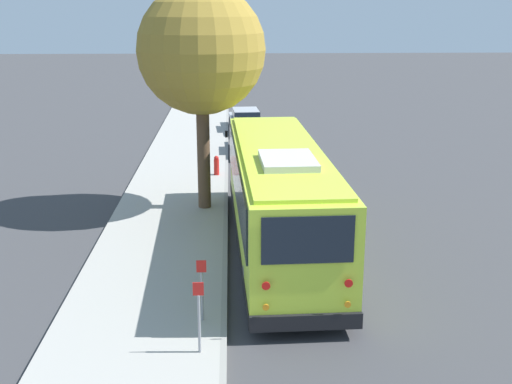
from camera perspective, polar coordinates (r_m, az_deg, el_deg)
name	(u,v)px	position (r m, az deg, el deg)	size (l,w,h in m)	color
ground_plane	(277,258)	(18.48, 1.90, -5.92)	(160.00, 160.00, 0.00)	#3D3D3F
sidewalk_slab	(156,258)	(18.53, -8.86, -5.80)	(80.00, 3.78, 0.15)	#A3A099
curb_strip	(225,257)	(18.41, -2.77, -5.77)	(80.00, 0.14, 0.15)	gray
shuttle_bus	(279,193)	(18.56, 2.06, -0.08)	(11.16, 3.01, 3.27)	#BCDB38
parked_sedan_navy	(253,141)	(31.28, -0.25, 4.53)	(4.16, 1.82, 1.28)	#19234C
parked_sedan_silver	(246,121)	(36.77, -0.93, 6.32)	(4.65, 1.94, 1.28)	#A8AAAF
street_tree	(201,41)	(21.74, -4.91, 13.22)	(4.26, 4.26, 8.19)	brown
sign_post_near	(199,317)	(13.21, -5.09, -10.98)	(0.06, 0.22, 1.55)	gray
sign_post_far	(202,290)	(14.48, -4.83, -8.63)	(0.06, 0.22, 1.44)	gray
fire_hydrant	(216,165)	(26.76, -3.53, 2.38)	(0.22, 0.22, 0.81)	red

